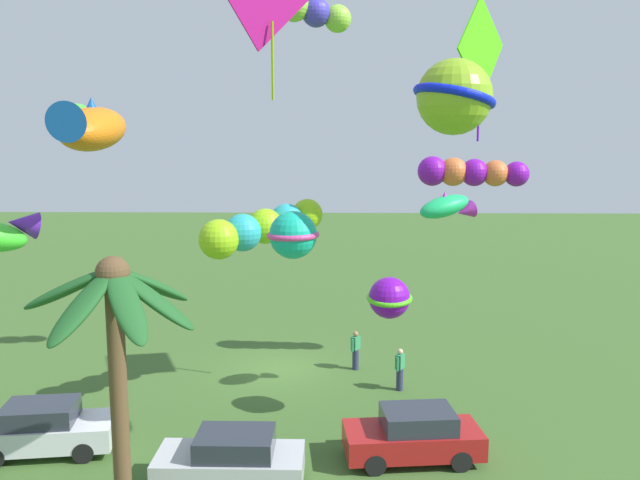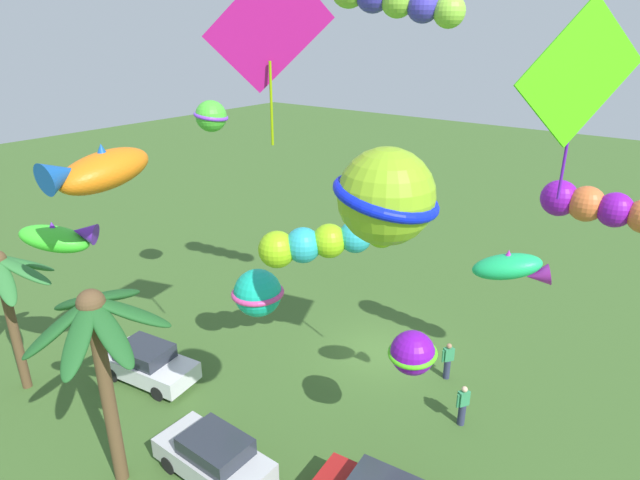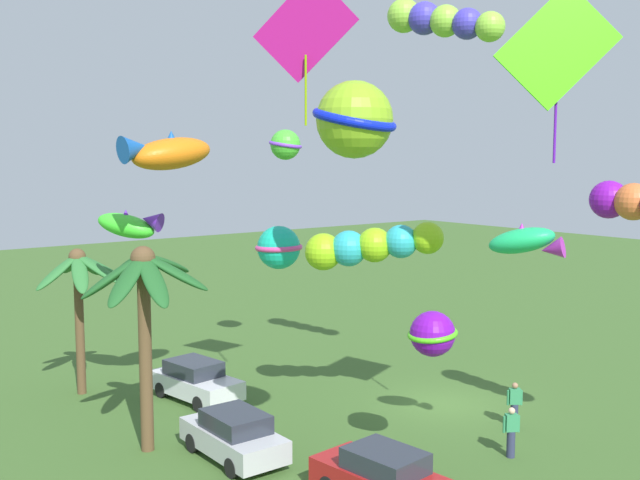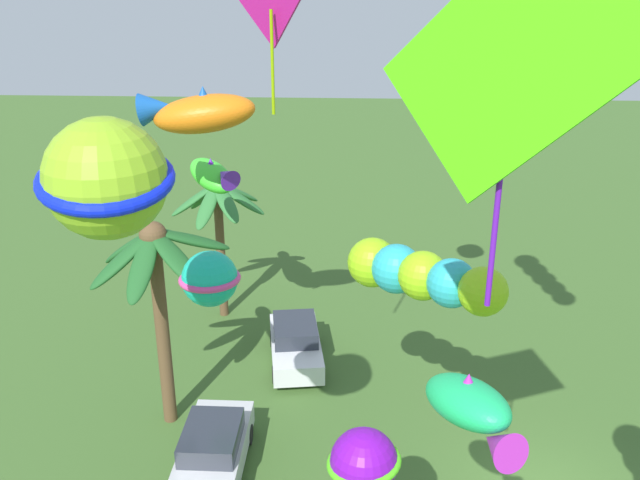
{
  "view_description": "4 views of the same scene",
  "coord_description": "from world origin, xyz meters",
  "px_view_note": "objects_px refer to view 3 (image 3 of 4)",
  "views": [
    {
      "loc": [
        -2.21,
        24.72,
        9.02
      ],
      "look_at": [
        -1.78,
        6.02,
        6.22
      ],
      "focal_mm": 35.81,
      "sensor_mm": 36.0,
      "label": 1
    },
    {
      "loc": [
        -9.84,
        17.11,
        13.05
      ],
      "look_at": [
        -0.52,
        4.91,
        6.92
      ],
      "focal_mm": 29.84,
      "sensor_mm": 36.0,
      "label": 2
    },
    {
      "loc": [
        -18.76,
        20.44,
        9.27
      ],
      "look_at": [
        -0.23,
        6.17,
        6.69
      ],
      "focal_mm": 42.02,
      "sensor_mm": 36.0,
      "label": 3
    },
    {
      "loc": [
        -14.56,
        5.24,
        13.03
      ],
      "look_at": [
        -0.34,
        5.97,
        7.35
      ],
      "focal_mm": 38.11,
      "sensor_mm": 36.0,
      "label": 4
    }
  ],
  "objects_px": {
    "kite_ball_7": "(279,247)",
    "kite_ball_9": "(285,145)",
    "parked_car_0": "(196,381)",
    "parked_car_1": "(382,476)",
    "kite_ball_1": "(433,334)",
    "kite_ball_3": "(354,120)",
    "kite_diamond_4": "(306,30)",
    "spectator_0": "(514,405)",
    "kite_fish_8": "(167,152)",
    "kite_fish_5": "(526,241)",
    "parked_car_2": "(234,435)",
    "spectator_1": "(511,432)",
    "palm_tree_1": "(79,280)",
    "kite_fish_6": "(130,225)",
    "kite_tube_10": "(368,246)",
    "kite_diamond_0": "(558,49)",
    "kite_tube_2": "(440,20)",
    "palm_tree_0": "(144,293)"
  },
  "relations": [
    {
      "from": "parked_car_2",
      "to": "spectator_1",
      "type": "xyz_separation_m",
      "value": [
        -5.15,
        -6.87,
        0.06
      ]
    },
    {
      "from": "spectator_1",
      "to": "kite_tube_2",
      "type": "bearing_deg",
      "value": -11.44
    },
    {
      "from": "kite_tube_10",
      "to": "kite_ball_1",
      "type": "bearing_deg",
      "value": 163.86
    },
    {
      "from": "palm_tree_1",
      "to": "spectator_1",
      "type": "distance_m",
      "value": 17.0
    },
    {
      "from": "kite_fish_6",
      "to": "kite_ball_9",
      "type": "relative_size",
      "value": 1.32
    },
    {
      "from": "kite_diamond_4",
      "to": "kite_fish_5",
      "type": "distance_m",
      "value": 8.88
    },
    {
      "from": "spectator_0",
      "to": "kite_ball_1",
      "type": "xyz_separation_m",
      "value": [
        -0.88,
        5.03,
        3.39
      ]
    },
    {
      "from": "parked_car_1",
      "to": "kite_ball_9",
      "type": "bearing_deg",
      "value": -22.83
    },
    {
      "from": "palm_tree_1",
      "to": "spectator_1",
      "type": "relative_size",
      "value": 3.63
    },
    {
      "from": "spectator_0",
      "to": "kite_tube_10",
      "type": "relative_size",
      "value": 0.41
    },
    {
      "from": "palm_tree_1",
      "to": "kite_fish_5",
      "type": "distance_m",
      "value": 17.35
    },
    {
      "from": "spectator_0",
      "to": "kite_fish_8",
      "type": "distance_m",
      "value": 14.52
    },
    {
      "from": "kite_fish_5",
      "to": "kite_ball_3",
      "type": "bearing_deg",
      "value": 80.82
    },
    {
      "from": "spectator_1",
      "to": "kite_fish_5",
      "type": "bearing_deg",
      "value": 134.98
    },
    {
      "from": "parked_car_1",
      "to": "kite_fish_5",
      "type": "relative_size",
      "value": 1.78
    },
    {
      "from": "kite_ball_7",
      "to": "parked_car_2",
      "type": "bearing_deg",
      "value": 20.1
    },
    {
      "from": "kite_ball_1",
      "to": "kite_diamond_4",
      "type": "height_order",
      "value": "kite_diamond_4"
    },
    {
      "from": "parked_car_2",
      "to": "spectator_1",
      "type": "height_order",
      "value": "spectator_1"
    },
    {
      "from": "kite_fish_6",
      "to": "parked_car_1",
      "type": "bearing_deg",
      "value": -167.56
    },
    {
      "from": "palm_tree_0",
      "to": "spectator_0",
      "type": "bearing_deg",
      "value": -118.17
    },
    {
      "from": "kite_fish_8",
      "to": "kite_tube_10",
      "type": "height_order",
      "value": "kite_fish_8"
    },
    {
      "from": "parked_car_2",
      "to": "kite_fish_6",
      "type": "relative_size",
      "value": 1.55
    },
    {
      "from": "parked_car_2",
      "to": "kite_ball_3",
      "type": "relative_size",
      "value": 1.55
    },
    {
      "from": "spectator_1",
      "to": "parked_car_0",
      "type": "bearing_deg",
      "value": 24.94
    },
    {
      "from": "kite_tube_10",
      "to": "kite_ball_3",
      "type": "bearing_deg",
      "value": 136.09
    },
    {
      "from": "kite_fish_5",
      "to": "kite_ball_9",
      "type": "height_order",
      "value": "kite_ball_9"
    },
    {
      "from": "kite_fish_5",
      "to": "kite_fish_8",
      "type": "height_order",
      "value": "kite_fish_8"
    },
    {
      "from": "spectator_1",
      "to": "kite_diamond_4",
      "type": "bearing_deg",
      "value": 49.52
    },
    {
      "from": "kite_ball_1",
      "to": "spectator_0",
      "type": "bearing_deg",
      "value": -80.03
    },
    {
      "from": "kite_tube_2",
      "to": "palm_tree_0",
      "type": "bearing_deg",
      "value": 70.92
    },
    {
      "from": "parked_car_1",
      "to": "kite_fish_6",
      "type": "relative_size",
      "value": 1.61
    },
    {
      "from": "parked_car_1",
      "to": "kite_ball_1",
      "type": "distance_m",
      "value": 4.26
    },
    {
      "from": "palm_tree_1",
      "to": "parked_car_1",
      "type": "xyz_separation_m",
      "value": [
        -14.26,
        -2.98,
        -3.8
      ]
    },
    {
      "from": "kite_ball_1",
      "to": "kite_ball_7",
      "type": "distance_m",
      "value": 5.1
    },
    {
      "from": "kite_ball_7",
      "to": "kite_ball_9",
      "type": "bearing_deg",
      "value": -36.18
    },
    {
      "from": "kite_tube_10",
      "to": "kite_diamond_0",
      "type": "bearing_deg",
      "value": -178.67
    },
    {
      "from": "kite_diamond_4",
      "to": "kite_tube_10",
      "type": "xyz_separation_m",
      "value": [
        0.8,
        -3.22,
        -6.75
      ]
    },
    {
      "from": "parked_car_0",
      "to": "kite_fish_6",
      "type": "height_order",
      "value": "kite_fish_6"
    },
    {
      "from": "spectator_1",
      "to": "palm_tree_1",
      "type": "bearing_deg",
      "value": 29.84
    },
    {
      "from": "kite_ball_9",
      "to": "spectator_0",
      "type": "bearing_deg",
      "value": -164.23
    },
    {
      "from": "kite_ball_3",
      "to": "kite_fish_6",
      "type": "xyz_separation_m",
      "value": [
        11.27,
        0.83,
        -3.25
      ]
    },
    {
      "from": "kite_diamond_4",
      "to": "kite_fish_5",
      "type": "relative_size",
      "value": 1.94
    },
    {
      "from": "kite_ball_3",
      "to": "kite_ball_7",
      "type": "height_order",
      "value": "kite_ball_3"
    },
    {
      "from": "kite_diamond_0",
      "to": "kite_fish_8",
      "type": "distance_m",
      "value": 12.34
    },
    {
      "from": "parked_car_0",
      "to": "parked_car_1",
      "type": "distance_m",
      "value": 10.82
    },
    {
      "from": "kite_fish_6",
      "to": "kite_tube_10",
      "type": "xyz_separation_m",
      "value": [
        -5.89,
        -6.02,
        -0.64
      ]
    },
    {
      "from": "palm_tree_0",
      "to": "kite_tube_2",
      "type": "bearing_deg",
      "value": -109.08
    },
    {
      "from": "kite_diamond_0",
      "to": "parked_car_2",
      "type": "bearing_deg",
      "value": 36.29
    },
    {
      "from": "parked_car_0",
      "to": "kite_fish_5",
      "type": "xyz_separation_m",
      "value": [
        -12.28,
        -3.75,
        6.21
      ]
    },
    {
      "from": "palm_tree_0",
      "to": "parked_car_1",
      "type": "bearing_deg",
      "value": -154.79
    }
  ]
}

